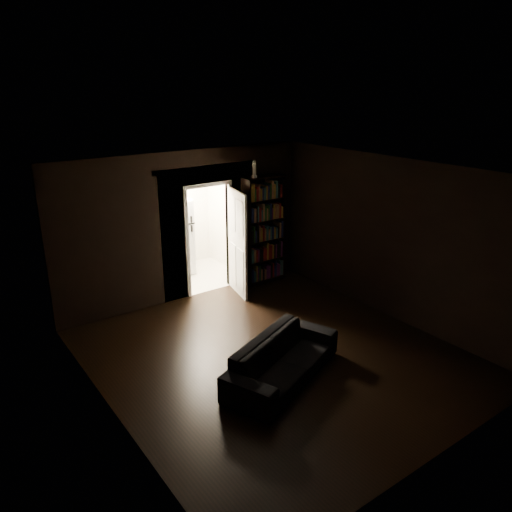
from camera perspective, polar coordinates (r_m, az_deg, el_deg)
The scene contains 9 objects.
ground at distance 7.76m, azimuth 2.25°, elevation -11.35°, with size 5.50×5.50×0.00m, color black.
room_walls at distance 7.87m, azimuth -2.46°, elevation 2.53°, with size 5.02×5.61×2.84m.
kitchen_alcove at distance 10.58m, azimuth -8.53°, elevation 4.11°, with size 2.20×1.80×2.60m.
sofa at distance 7.07m, azimuth 3.07°, elevation -11.02°, with size 2.02×0.87×0.78m, color black.
bookshelf at distance 10.12m, azimuth 0.88°, elevation 2.98°, with size 0.90×0.32×2.20m, color black.
refrigerator at distance 10.75m, azimuth -9.58°, elevation 2.17°, with size 0.74×0.68×1.65m, color white.
door at distance 9.52m, azimuth -2.09°, elevation 1.42°, with size 0.85×0.05×2.05m, color white.
figurine at distance 9.67m, azimuth -0.19°, elevation 9.91°, with size 0.11×0.11×0.33m, color white.
bottles at distance 10.43m, azimuth -9.79°, elevation 7.10°, with size 0.68×0.08×0.28m, color black.
Camera 1 is at (-4.14, -5.22, 3.97)m, focal length 35.00 mm.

